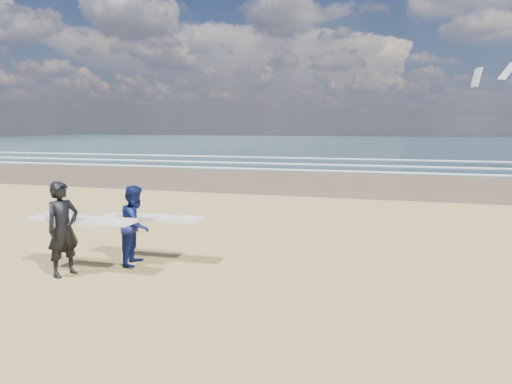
% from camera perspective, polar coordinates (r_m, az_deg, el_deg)
% --- Properties ---
extents(ocean, '(220.00, 100.00, 0.02)m').
position_cam_1_polar(ocean, '(79.75, 25.80, 5.38)').
color(ocean, '#1B353D').
rests_on(ocean, ground).
extents(surfer_near, '(2.20, 1.00, 1.86)m').
position_cam_1_polar(surfer_near, '(9.66, -22.71, -4.14)').
color(surfer_near, black).
rests_on(surfer_near, ground).
extents(surfer_far, '(2.21, 1.09, 1.68)m').
position_cam_1_polar(surfer_far, '(9.98, -14.62, -3.93)').
color(surfer_far, '#0C1343').
rests_on(surfer_far, ground).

